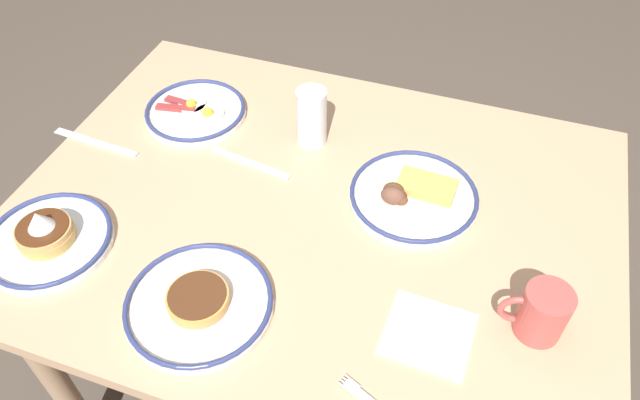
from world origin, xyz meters
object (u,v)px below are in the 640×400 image
(plate_near_main, at_px, (413,195))
(paper_napkin, at_px, (428,334))
(drinking_glass, at_px, (312,120))
(plate_far_side, at_px, (47,238))
(fork_near, at_px, (249,163))
(plate_center_pancakes, at_px, (199,303))
(butter_knife, at_px, (96,142))
(plate_far_companion, at_px, (196,111))
(coffee_mug, at_px, (542,312))

(plate_near_main, xyz_separation_m, paper_napkin, (-0.10, 0.31, -0.01))
(drinking_glass, bearing_deg, plate_far_side, 50.49)
(drinking_glass, distance_m, paper_napkin, 0.56)
(plate_near_main, bearing_deg, fork_near, 1.47)
(plate_center_pancakes, distance_m, butter_knife, 0.55)
(plate_far_companion, distance_m, fork_near, 0.23)
(plate_near_main, xyz_separation_m, butter_knife, (0.74, 0.06, -0.01))
(plate_far_companion, distance_m, paper_napkin, 0.79)
(plate_far_companion, relative_size, fork_near, 1.20)
(plate_far_companion, bearing_deg, coffee_mug, 157.68)
(butter_knife, bearing_deg, plate_near_main, -175.12)
(plate_near_main, bearing_deg, drinking_glass, -22.77)
(plate_far_side, height_order, coffee_mug, coffee_mug)
(plate_near_main, relative_size, fork_near, 1.34)
(plate_far_side, height_order, fork_near, plate_far_side)
(coffee_mug, xyz_separation_m, butter_knife, (1.02, -0.17, -0.05))
(fork_near, height_order, butter_knife, same)
(drinking_glass, relative_size, paper_napkin, 0.93)
(plate_far_companion, height_order, butter_knife, plate_far_companion)
(plate_near_main, relative_size, drinking_glass, 1.97)
(plate_far_side, height_order, butter_knife, plate_far_side)
(plate_far_companion, bearing_deg, plate_far_side, 79.61)
(plate_near_main, relative_size, coffee_mug, 2.32)
(plate_center_pancakes, xyz_separation_m, fork_near, (0.07, -0.38, -0.01))
(paper_napkin, bearing_deg, drinking_glass, -48.92)
(plate_far_side, bearing_deg, fork_near, -128.98)
(coffee_mug, bearing_deg, plate_far_companion, -22.32)
(coffee_mug, distance_m, drinking_glass, 0.65)
(plate_center_pancakes, height_order, paper_napkin, plate_center_pancakes)
(plate_center_pancakes, distance_m, paper_napkin, 0.41)
(plate_center_pancakes, relative_size, plate_far_companion, 1.10)
(coffee_mug, bearing_deg, butter_knife, -9.72)
(plate_far_side, relative_size, drinking_glass, 1.79)
(plate_center_pancakes, xyz_separation_m, butter_knife, (0.44, -0.33, -0.01))
(plate_near_main, bearing_deg, plate_far_side, 28.53)
(drinking_glass, bearing_deg, plate_far_companion, 0.77)
(plate_near_main, distance_m, plate_center_pancakes, 0.50)
(coffee_mug, xyz_separation_m, drinking_glass, (0.54, -0.35, 0.01))
(paper_napkin, distance_m, fork_near, 0.56)
(plate_near_main, xyz_separation_m, plate_far_side, (0.65, 0.36, 0.01))
(plate_near_main, height_order, fork_near, plate_near_main)
(plate_far_companion, relative_size, paper_napkin, 1.64)
(plate_near_main, bearing_deg, coffee_mug, 139.09)
(plate_near_main, height_order, plate_center_pancakes, plate_near_main)
(plate_far_side, distance_m, coffee_mug, 0.94)
(plate_far_companion, relative_size, drinking_glass, 1.76)
(coffee_mug, relative_size, butter_knife, 0.51)
(plate_far_companion, xyz_separation_m, fork_near, (-0.19, 0.12, -0.01))
(plate_far_companion, height_order, paper_napkin, plate_far_companion)
(plate_far_companion, bearing_deg, plate_near_main, 169.21)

